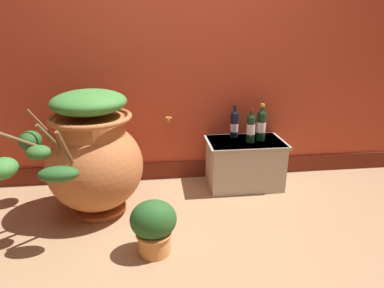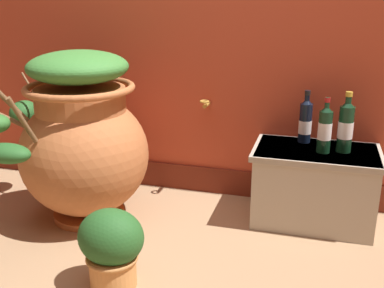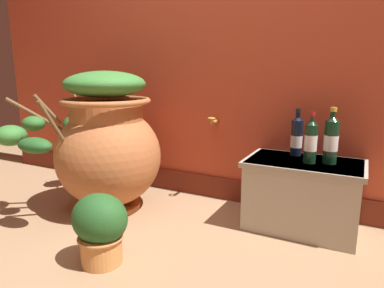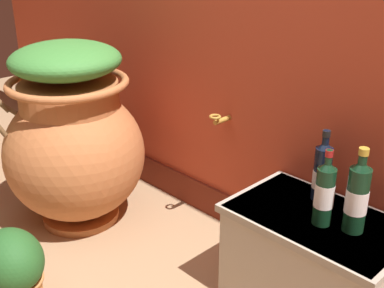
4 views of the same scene
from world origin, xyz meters
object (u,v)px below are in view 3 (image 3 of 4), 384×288
(wine_bottle_middle, at_px, (311,141))
(potted_shrub, at_px, (100,227))
(wine_bottle_right, at_px, (297,135))
(terracotta_urn, at_px, (106,144))
(wine_bottle_left, at_px, (331,139))

(wine_bottle_middle, bearing_deg, potted_shrub, -135.50)
(wine_bottle_right, relative_size, potted_shrub, 0.82)
(terracotta_urn, relative_size, wine_bottle_left, 2.93)
(terracotta_urn, bearing_deg, wine_bottle_left, 12.69)
(wine_bottle_left, bearing_deg, wine_bottle_right, 151.74)
(potted_shrub, bearing_deg, terracotta_urn, 127.78)
(potted_shrub, bearing_deg, wine_bottle_middle, 44.50)
(wine_bottle_left, height_order, potted_shrub, wine_bottle_left)
(wine_bottle_left, distance_m, wine_bottle_middle, 0.11)
(wine_bottle_right, xyz_separation_m, potted_shrub, (-0.73, -0.97, -0.35))
(terracotta_urn, height_order, wine_bottle_left, terracotta_urn)
(wine_bottle_left, xyz_separation_m, wine_bottle_right, (-0.21, 0.11, -0.02))
(wine_bottle_middle, bearing_deg, wine_bottle_left, 21.60)
(wine_bottle_middle, height_order, potted_shrub, wine_bottle_middle)
(wine_bottle_left, xyz_separation_m, wine_bottle_middle, (-0.10, -0.04, -0.01))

